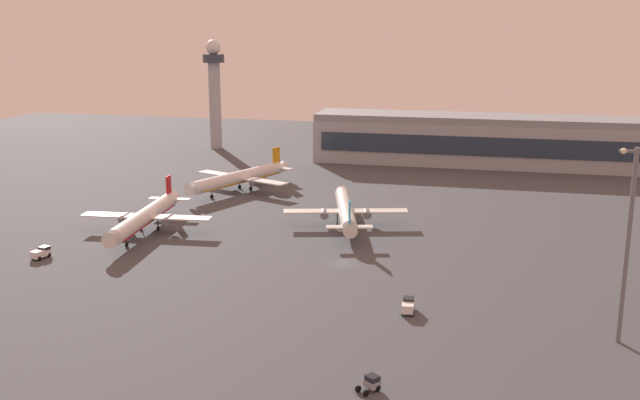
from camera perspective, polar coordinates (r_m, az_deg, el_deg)
ground_plane at (r=148.85m, az=1.68°, el=-4.87°), size 416.00×416.00×0.00m
terminal_building at (r=256.66m, az=17.04°, el=4.26°), size 153.88×22.40×16.40m
control_tower at (r=282.94m, az=-8.12°, el=8.64°), size 8.00×8.00×40.48m
airplane_far_stand at (r=173.45m, az=-13.26°, el=-1.24°), size 30.49×39.13×10.03m
airplane_taxiway_distant at (r=174.98m, az=1.97°, el=-0.79°), size 29.26×37.30×9.70m
airplane_mid_apron at (r=211.69m, az=-6.15°, el=1.74°), size 30.16×38.21×10.30m
baggage_tractor at (r=161.78m, az=-20.65°, el=-3.81°), size 2.74×4.45×2.25m
pushback_tug at (r=100.10m, az=3.98°, el=-13.85°), size 3.29×3.54×2.05m
maintenance_van at (r=125.05m, az=6.80°, el=-8.07°), size 2.16×4.22×2.25m
apron_light_west at (r=117.01m, az=22.64°, el=-2.52°), size 4.80×0.90×29.76m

